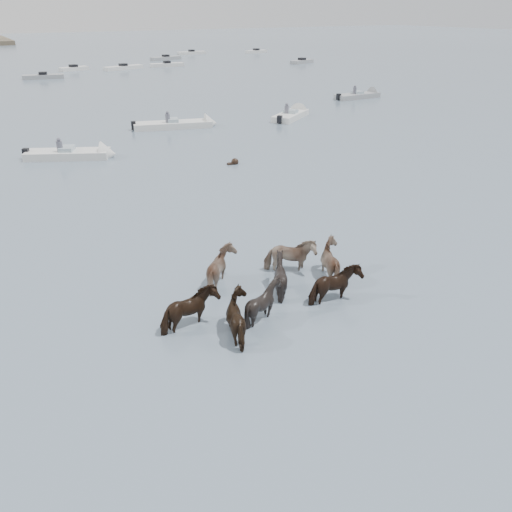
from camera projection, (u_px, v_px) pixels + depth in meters
ground at (280, 348)px, 13.90m from camera, size 400.00×400.00×0.00m
pony_herd at (272, 285)px, 16.09m from camera, size 7.30×4.61×1.54m
swimming_pony at (234, 162)px, 30.09m from camera, size 0.72×0.44×0.44m
motorboat_b at (81, 154)px, 31.25m from camera, size 5.60×3.82×1.92m
motorboat_c at (184, 124)px, 39.17m from camera, size 6.62×3.33×1.92m
motorboat_d at (294, 114)px, 42.84m from camera, size 5.11×4.19×1.92m
motorboat_e at (363, 95)px, 51.97m from camera, size 5.55×1.66×1.92m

